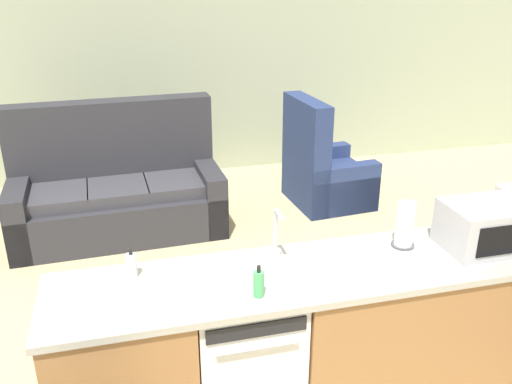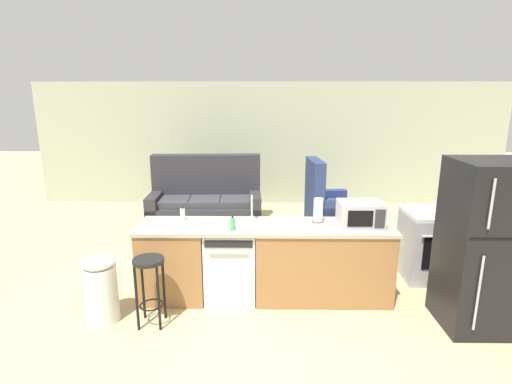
% 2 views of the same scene
% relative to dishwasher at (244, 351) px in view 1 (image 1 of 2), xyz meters
% --- Properties ---
extents(wall_back, '(10.00, 0.06, 2.60)m').
position_rel_dishwasher_xyz_m(wall_back, '(0.55, 4.20, 0.88)').
color(wall_back, '#A8B293').
rests_on(wall_back, ground_plane).
extents(kitchen_counter, '(2.94, 0.66, 0.90)m').
position_rel_dishwasher_xyz_m(kitchen_counter, '(0.49, 0.00, -0.00)').
color(kitchen_counter, '#9E6B3D').
rests_on(kitchen_counter, ground_plane).
extents(dishwasher, '(0.58, 0.61, 0.84)m').
position_rel_dishwasher_xyz_m(dishwasher, '(0.00, 0.00, 0.00)').
color(dishwasher, white).
rests_on(dishwasher, ground_plane).
extents(microwave, '(0.50, 0.37, 0.28)m').
position_rel_dishwasher_xyz_m(microwave, '(1.48, -0.00, 0.62)').
color(microwave, '#B7B7BC').
rests_on(microwave, kitchen_counter).
extents(sink_faucet, '(0.07, 0.17, 0.30)m').
position_rel_dishwasher_xyz_m(sink_faucet, '(0.24, 0.21, 0.61)').
color(sink_faucet, silver).
rests_on(sink_faucet, kitchen_counter).
extents(paper_towel_roll, '(0.14, 0.14, 0.28)m').
position_rel_dishwasher_xyz_m(paper_towel_roll, '(1.02, 0.13, 0.62)').
color(paper_towel_roll, '#4C4C51').
rests_on(paper_towel_roll, kitchen_counter).
extents(soap_bottle, '(0.06, 0.06, 0.18)m').
position_rel_dishwasher_xyz_m(soap_bottle, '(0.04, -0.17, 0.55)').
color(soap_bottle, '#4CB266').
rests_on(soap_bottle, kitchen_counter).
extents(dish_soap_bottle, '(0.06, 0.06, 0.18)m').
position_rel_dishwasher_xyz_m(dish_soap_bottle, '(-0.58, 0.17, 0.55)').
color(dish_soap_bottle, silver).
rests_on(dish_soap_bottle, kitchen_counter).
extents(couch, '(2.04, 0.98, 1.27)m').
position_rel_dishwasher_xyz_m(couch, '(-0.66, 2.70, -0.03)').
color(couch, '#2D2D33').
rests_on(couch, ground_plane).
extents(armchair, '(0.87, 0.91, 1.20)m').
position_rel_dishwasher_xyz_m(armchair, '(1.53, 2.80, -0.07)').
color(armchair, navy).
rests_on(armchair, ground_plane).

